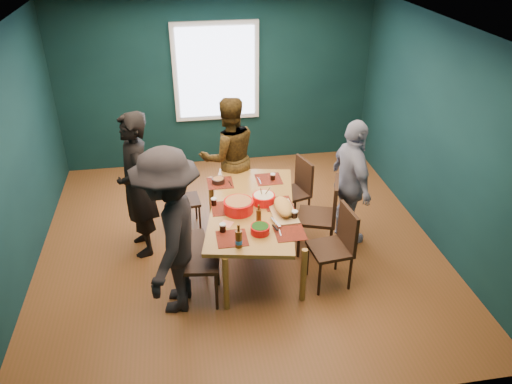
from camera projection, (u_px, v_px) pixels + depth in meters
The scene contains 26 objects.
room at pixel (234, 138), 6.01m from camera, with size 5.01×5.01×2.71m.
dining_table at pixel (252, 211), 5.92m from camera, with size 1.31×2.07×0.73m.
chair_left_far at pixel (178, 196), 6.56m from camera, with size 0.42×0.42×0.85m.
chair_left_mid at pixel (182, 236), 5.78m from camera, with size 0.41×0.41×0.83m.
chair_left_near at pixel (188, 253), 5.29m from camera, with size 0.52×0.52×1.04m.
chair_right_far at pixel (297, 186), 6.72m from camera, with size 0.51×0.51×0.90m.
chair_right_mid at pixel (325, 211), 6.07m from camera, with size 0.58×0.58×1.00m.
chair_right_near at pixel (338, 241), 5.56m from camera, with size 0.48×0.48×0.96m.
person_far_left at pixel (137, 186), 5.94m from camera, with size 0.67×0.44×1.83m, color black.
person_back at pixel (229, 157), 6.79m from camera, with size 0.82×0.64×1.69m, color black.
person_right at pixel (351, 183), 6.18m from camera, with size 0.96×0.40×1.65m, color white.
person_near_left at pixel (170, 233), 5.05m from camera, with size 1.20×0.69×1.86m, color black.
bowl_salad at pixel (238, 206), 5.75m from camera, with size 0.34×0.34×0.14m.
bowl_dumpling at pixel (264, 198), 5.92m from camera, with size 0.27×0.27×0.25m.
bowl_herbs at pixel (260, 229), 5.38m from camera, with size 0.21×0.21×0.09m.
cutting_board at pixel (283, 208), 5.72m from camera, with size 0.33×0.67×0.15m.
small_bowl at pixel (218, 180), 6.36m from camera, with size 0.17×0.17×0.07m.
beer_bottle_a at pixel (239, 239), 5.13m from camera, with size 0.08×0.08×0.28m.
beer_bottle_b at pixel (259, 216), 5.54m from camera, with size 0.06×0.06×0.22m.
cola_glass_a at pixel (223, 227), 5.39m from camera, with size 0.07×0.07×0.10m.
cola_glass_b at pixel (294, 214), 5.62m from camera, with size 0.07×0.07×0.10m.
cola_glass_c at pixel (273, 177), 6.43m from camera, with size 0.06×0.06×0.09m.
cola_glass_d at pixel (214, 202), 5.88m from camera, with size 0.07×0.07×0.09m.
napkin_a at pixel (279, 201), 5.99m from camera, with size 0.15×0.15×0.00m, color #DE7A5D.
napkin_b at pixel (227, 224), 5.55m from camera, with size 0.13×0.13×0.00m, color #DE7A5D.
napkin_c at pixel (295, 236), 5.35m from camera, with size 0.13×0.13×0.00m, color #DE7A5D.
Camera 1 is at (-0.65, -5.24, 3.80)m, focal length 35.00 mm.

